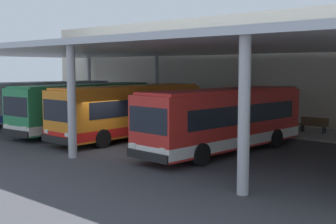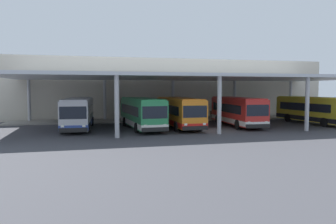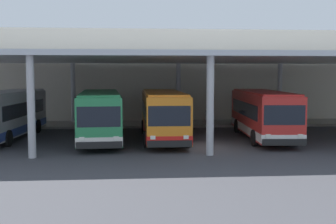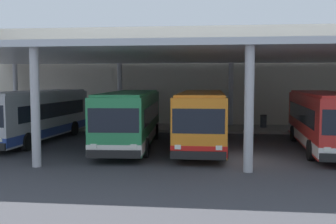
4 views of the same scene
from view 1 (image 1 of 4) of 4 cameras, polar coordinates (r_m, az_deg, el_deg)
name	(u,v)px [view 1 (image 1 of 4)]	position (r m, az deg, el deg)	size (l,w,h in m)	color
ground_plane	(113,150)	(22.84, -7.21, -4.94)	(200.00, 200.00, 0.00)	#3D3D42
platform_kerb	(235,126)	(31.79, 8.75, -1.79)	(42.00, 4.50, 0.18)	gray
station_building_facade	(259,68)	(34.32, 11.76, 5.56)	(48.00, 1.60, 8.37)	beige
canopy_shelter	(180,50)	(26.46, 1.63, 8.06)	(40.00, 17.00, 5.55)	silver
bus_nearest_bay	(47,101)	(35.20, -15.40, 1.35)	(3.26, 10.68, 3.17)	#B7B7BC
bus_second_bay	(85,107)	(29.34, -10.72, 0.63)	(3.16, 10.66, 3.17)	#28844C
bus_middle_bay	(130,111)	(26.35, -4.94, 0.14)	(2.76, 10.54, 3.17)	orange
bus_far_bay	(224,119)	(22.09, 7.33, -0.96)	(3.22, 10.67, 3.17)	red
bench_waiting	(314,125)	(29.17, 18.40, -1.56)	(1.80, 0.45, 0.92)	brown
trash_bin	(269,120)	(30.74, 12.95, -1.03)	(0.52, 0.52, 0.98)	#33383D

